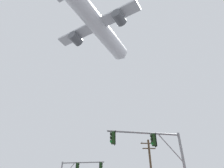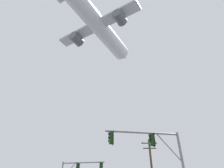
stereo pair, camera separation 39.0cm
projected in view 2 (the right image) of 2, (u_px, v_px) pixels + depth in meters
The scene contains 2 objects.
signal_pole_near at pixel (156, 152), 14.54m from camera, with size 5.91×1.01×6.46m.
airplane at pixel (99, 26), 49.54m from camera, with size 21.23×27.50×8.24m.
Camera 2 is at (0.81, -6.58, 1.18)m, focal length 31.02 mm.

